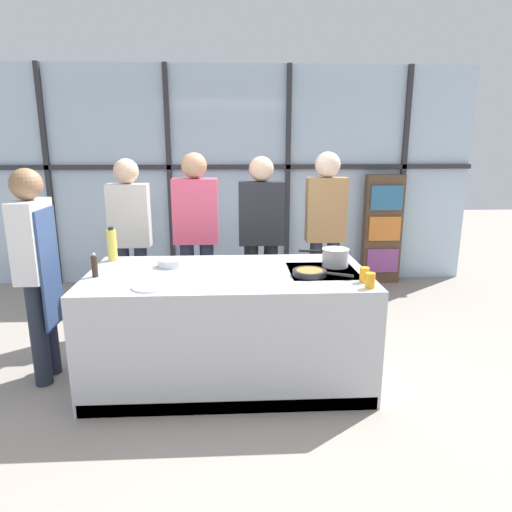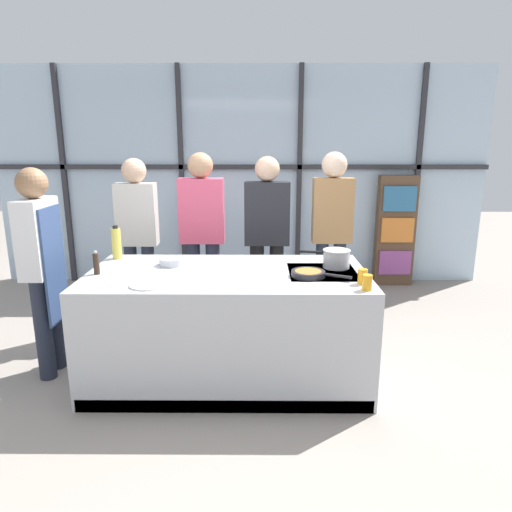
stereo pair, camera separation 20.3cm
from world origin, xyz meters
name	(u,v)px [view 1 (the left image)]	position (x,y,z in m)	size (l,w,h in m)	color
ground_plane	(230,376)	(0.00, 0.00, 0.00)	(18.00, 18.00, 0.00)	gray
back_window_wall	(229,177)	(0.00, 2.67, 1.40)	(6.40, 0.10, 2.80)	silver
bookshelf	(382,229)	(2.03, 2.49, 0.72)	(0.49, 0.19, 1.44)	brown
demo_island	(229,326)	(0.00, 0.00, 0.44)	(2.15, 1.08, 0.88)	#B7BABF
chef	(37,263)	(-1.45, 0.05, 0.96)	(0.23, 0.41, 1.67)	#232838
spectator_far_left	(130,233)	(-0.97, 1.07, 0.99)	(0.39, 0.24, 1.71)	#232838
spectator_center_left	(196,230)	(-0.32, 1.07, 1.01)	(0.44, 0.25, 1.76)	#232838
spectator_center_right	(261,232)	(0.32, 1.07, 0.98)	(0.44, 0.24, 1.72)	black
spectator_far_right	(325,226)	(0.97, 1.07, 1.03)	(0.39, 0.25, 1.77)	#232838
frying_pan	(310,273)	(0.62, -0.13, 0.91)	(0.43, 0.28, 0.04)	#232326
saucepan	(335,257)	(0.86, 0.13, 0.96)	(0.40, 0.22, 0.15)	silver
white_plate	(150,287)	(-0.53, -0.36, 0.89)	(0.25, 0.25, 0.01)	white
mixing_bowl	(170,262)	(-0.46, 0.19, 0.92)	(0.21, 0.21, 0.06)	silver
oil_bottle	(112,245)	(-0.97, 0.41, 1.02)	(0.08, 0.08, 0.29)	#E0CC4C
pepper_grinder	(95,266)	(-0.98, -0.07, 0.97)	(0.04, 0.04, 0.18)	#332319
juice_glass_near	(370,280)	(0.97, -0.44, 0.94)	(0.07, 0.07, 0.11)	orange
juice_glass_far	(364,275)	(0.97, -0.30, 0.94)	(0.07, 0.07, 0.11)	orange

